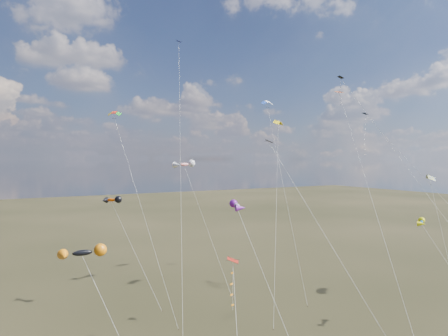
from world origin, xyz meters
TOP-DOWN VIEW (x-y plane):
  - diamond_black_high at (29.28, 23.94)m, footprint 5.12×27.51m
  - diamond_navy_tall at (-2.19, 27.82)m, footprint 8.82×21.05m
  - diamond_black_mid at (0.96, 2.84)m, footprint 5.04×16.57m
  - diamond_red_low at (-9.48, -0.43)m, footprint 4.13×8.13m
  - diamond_navy_right at (25.13, 15.28)m, footprint 13.60×19.66m
  - diamond_orange_center at (6.57, 0.82)m, footprint 10.36×20.59m
  - parafoil_yellow at (12.57, 22.98)m, footprint 11.72×14.09m
  - parafoil_blue_white at (16.94, 31.92)m, footprint 7.39×18.81m
  - parafoil_striped at (30.11, 8.88)m, footprint 6.91×9.46m
  - parafoil_tricolor at (-11.17, 30.27)m, footprint 4.85×15.79m
  - novelty_black_orange at (-19.47, 8.42)m, footprint 5.82×10.39m
  - novelty_orange_black at (-12.22, 28.18)m, footprint 6.39×7.61m
  - novelty_white_purple at (-7.37, 2.44)m, footprint 2.29×11.80m
  - novelty_redwhite_stripe at (0.97, 33.11)m, footprint 4.61×12.36m
  - novelty_blue_yellow at (18.35, 2.25)m, footprint 2.54×9.83m

SIDE VIEW (x-z plane):
  - diamond_red_low at x=-9.48m, z-range 3.59..15.81m
  - novelty_black_orange at x=-19.47m, z-range 5.69..18.33m
  - novelty_blue_yellow at x=18.35m, z-range 6.02..19.11m
  - novelty_orange_black at x=-12.22m, z-range 6.92..22.01m
  - diamond_black_mid at x=0.96m, z-range 4.54..26.81m
  - novelty_white_purple at x=-7.37m, z-range 7.74..24.21m
  - parafoil_striped at x=30.11m, z-range 8.46..26.86m
  - diamond_orange_center at x=6.57m, z-range 5.00..33.31m
  - novelty_redwhite_stripe at x=0.97m, z-range 9.24..29.28m
  - diamond_navy_right at x=25.13m, z-range 9.10..36.56m
  - parafoil_yellow at x=12.57m, z-range 12.65..39.41m
  - parafoil_tricolor at x=-11.17m, z-range 12.95..40.37m
  - diamond_black_high at x=29.28m, z-range 12.63..48.01m
  - parafoil_blue_white at x=16.94m, z-range 14.81..46.04m
  - diamond_navy_tall at x=-2.19m, z-range 13.81..52.30m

